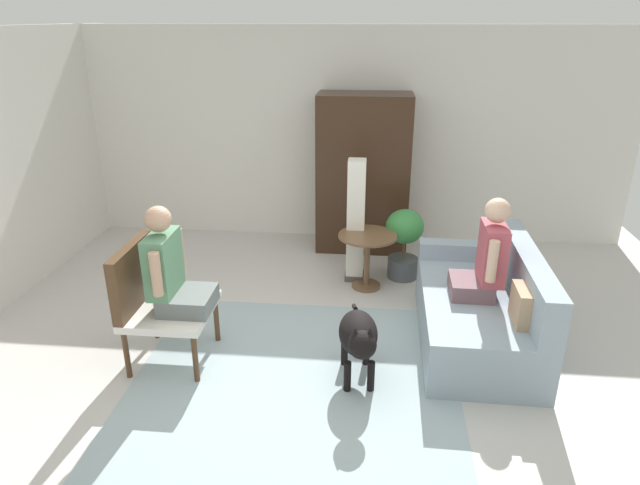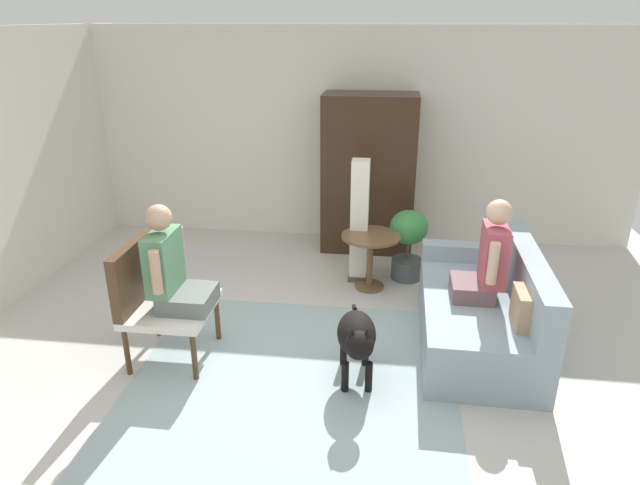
# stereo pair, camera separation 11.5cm
# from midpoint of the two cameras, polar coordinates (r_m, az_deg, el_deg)

# --- Properties ---
(ground_plane) EXTENTS (7.46, 7.46, 0.00)m
(ground_plane) POSITION_cam_midpoint_polar(r_m,az_deg,el_deg) (4.62, 0.66, -12.35)
(ground_plane) COLOR beige
(back_wall) EXTENTS (6.82, 0.12, 2.54)m
(back_wall) POSITION_cam_midpoint_polar(r_m,az_deg,el_deg) (6.90, 3.58, 10.80)
(back_wall) COLOR silver
(back_wall) RESTS_ON ground
(area_rug) EXTENTS (2.49, 2.45, 0.01)m
(area_rug) POSITION_cam_midpoint_polar(r_m,az_deg,el_deg) (4.43, -2.04, -13.95)
(area_rug) COLOR #9EB2B7
(area_rug) RESTS_ON ground
(couch) EXTENTS (0.94, 1.70, 0.84)m
(couch) POSITION_cam_midpoint_polar(r_m,az_deg,el_deg) (4.94, 17.04, -6.85)
(couch) COLOR #8EA0AD
(couch) RESTS_ON ground
(armchair) EXTENTS (0.65, 0.69, 0.98)m
(armchair) POSITION_cam_midpoint_polar(r_m,az_deg,el_deg) (4.64, -15.97, -5.02)
(armchair) COLOR #4C331E
(armchair) RESTS_ON ground
(person_on_couch) EXTENTS (0.42, 0.54, 0.84)m
(person_on_couch) POSITION_cam_midpoint_polar(r_m,az_deg,el_deg) (4.71, 17.43, -1.64)
(person_on_couch) COLOR #71525A
(person_on_armchair) EXTENTS (0.47, 0.57, 0.84)m
(person_on_armchair) POSITION_cam_midpoint_polar(r_m,az_deg,el_deg) (4.47, -14.22, -2.61)
(person_on_armchair) COLOR slate
(round_end_table) EXTENTS (0.59, 0.59, 0.58)m
(round_end_table) POSITION_cam_midpoint_polar(r_m,az_deg,el_deg) (5.67, 5.75, -0.80)
(round_end_table) COLOR brown
(round_end_table) RESTS_ON ground
(dog) EXTENTS (0.35, 0.82, 0.62)m
(dog) POSITION_cam_midpoint_polar(r_m,az_deg,el_deg) (4.23, 4.57, -9.58)
(dog) COLOR black
(dog) RESTS_ON ground
(potted_plant) EXTENTS (0.40, 0.40, 0.76)m
(potted_plant) POSITION_cam_midpoint_polar(r_m,az_deg,el_deg) (5.92, 9.54, 0.30)
(potted_plant) COLOR #4C5156
(potted_plant) RESTS_ON ground
(column_lamp) EXTENTS (0.20, 0.20, 1.30)m
(column_lamp) POSITION_cam_midpoint_polar(r_m,az_deg,el_deg) (5.77, 4.61, 2.05)
(column_lamp) COLOR #4C4742
(column_lamp) RESTS_ON ground
(armoire_cabinet) EXTENTS (1.06, 0.56, 1.83)m
(armoire_cabinet) POSITION_cam_midpoint_polar(r_m,az_deg,el_deg) (6.57, 5.48, 6.98)
(armoire_cabinet) COLOR #382316
(armoire_cabinet) RESTS_ON ground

